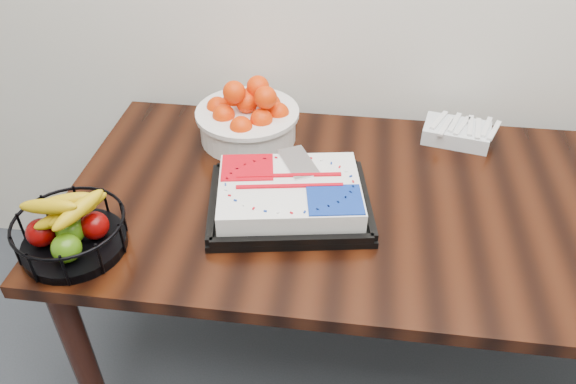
# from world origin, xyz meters

# --- Properties ---
(table) EXTENTS (1.80, 0.90, 0.75)m
(table) POSITION_xyz_m (0.00, 2.00, 0.66)
(table) COLOR black
(table) RESTS_ON ground
(cake_tray) EXTENTS (0.49, 0.41, 0.09)m
(cake_tray) POSITION_xyz_m (-0.26, 1.93, 0.79)
(cake_tray) COLOR black
(cake_tray) RESTS_ON table
(tangerine_bowl) EXTENTS (0.33, 0.33, 0.21)m
(tangerine_bowl) POSITION_xyz_m (-0.44, 2.27, 0.84)
(tangerine_bowl) COLOR white
(tangerine_bowl) RESTS_ON table
(fruit_basket) EXTENTS (0.28, 0.28, 0.15)m
(fruit_basket) POSITION_xyz_m (-0.78, 1.70, 0.81)
(fruit_basket) COLOR black
(fruit_basket) RESTS_ON table
(fork_bag) EXTENTS (0.23, 0.17, 0.06)m
(fork_bag) POSITION_xyz_m (0.23, 2.34, 0.78)
(fork_bag) COLOR silver
(fork_bag) RESTS_ON table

